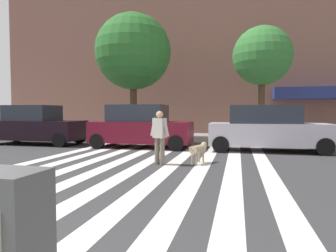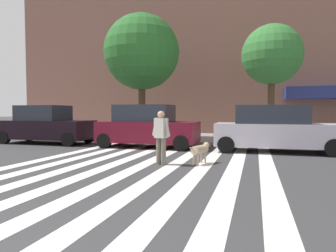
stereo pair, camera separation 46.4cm
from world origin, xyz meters
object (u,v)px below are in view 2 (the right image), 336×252
object	(u,v)px
street_tree_middle	(272,55)
dog_on_leash	(201,150)
parked_car_behind_first	(147,127)
pedestrian_dog_walker	(161,134)
street_tree_nearest	(142,53)
parked_car_near_curb	(46,126)
parked_car_third_in_line	(274,129)

from	to	relation	value
street_tree_middle	dog_on_leash	xyz separation A→B (m)	(-2.36, -6.86, -4.02)
parked_car_behind_first	pedestrian_dog_walker	distance (m)	4.44
street_tree_nearest	dog_on_leash	size ratio (longest dim) A/B	6.93
parked_car_behind_first	street_tree_nearest	size ratio (longest dim) A/B	0.66
parked_car_near_curb	pedestrian_dog_walker	xyz separation A→B (m)	(7.49, -3.98, 0.01)
parked_car_third_in_line	street_tree_middle	xyz separation A→B (m)	(0.02, 3.36, 3.55)
pedestrian_dog_walker	street_tree_nearest	bearing A→B (deg)	116.46
parked_car_near_curb	street_tree_middle	size ratio (longest dim) A/B	0.80
parked_car_behind_first	pedestrian_dog_walker	size ratio (longest dim) A/B	2.74
parked_car_near_curb	street_tree_middle	bearing A→B (deg)	16.99
street_tree_middle	pedestrian_dog_walker	bearing A→B (deg)	-115.49
parked_car_near_curb	dog_on_leash	world-z (taller)	parked_car_near_curb
street_tree_middle	parked_car_third_in_line	bearing A→B (deg)	-90.42
parked_car_behind_first	parked_car_near_curb	bearing A→B (deg)	180.00
parked_car_third_in_line	dog_on_leash	size ratio (longest dim) A/B	4.88
street_tree_middle	parked_car_behind_first	bearing A→B (deg)	-148.41
parked_car_behind_first	street_tree_middle	bearing A→B (deg)	31.59
parked_car_behind_first	dog_on_leash	size ratio (longest dim) A/B	4.58
parked_car_third_in_line	dog_on_leash	bearing A→B (deg)	-123.74
street_tree_middle	pedestrian_dog_walker	world-z (taller)	street_tree_middle
parked_car_near_curb	pedestrian_dog_walker	distance (m)	8.48
parked_car_behind_first	pedestrian_dog_walker	world-z (taller)	parked_car_behind_first
parked_car_third_in_line	street_tree_nearest	bearing A→B (deg)	158.99
parked_car_third_in_line	street_tree_middle	world-z (taller)	street_tree_middle
street_tree_middle	pedestrian_dog_walker	size ratio (longest dim) A/B	3.58
street_tree_nearest	street_tree_middle	xyz separation A→B (m)	(6.76, 0.77, -0.39)
parked_car_third_in_line	dog_on_leash	xyz separation A→B (m)	(-2.34, -3.50, -0.47)
pedestrian_dog_walker	dog_on_leash	xyz separation A→B (m)	(1.14, 0.48, -0.48)
street_tree_nearest	pedestrian_dog_walker	bearing A→B (deg)	-63.54
street_tree_nearest	pedestrian_dog_walker	distance (m)	8.32
parked_car_third_in_line	pedestrian_dog_walker	world-z (taller)	parked_car_third_in_line
parked_car_near_curb	dog_on_leash	size ratio (longest dim) A/B	4.82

